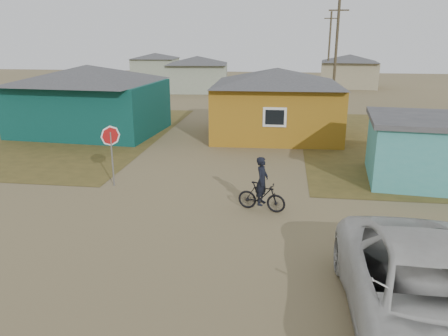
% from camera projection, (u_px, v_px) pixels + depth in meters
% --- Properties ---
extents(ground, '(120.00, 120.00, 0.00)m').
position_uv_depth(ground, '(176.00, 240.00, 12.55)').
color(ground, olive).
extents(grass_nw, '(20.00, 18.00, 0.00)m').
position_uv_depth(grass_nw, '(4.00, 131.00, 26.68)').
color(grass_nw, brown).
rests_on(grass_nw, ground).
extents(house_teal, '(8.93, 7.08, 4.00)m').
position_uv_depth(house_teal, '(89.00, 98.00, 25.84)').
color(house_teal, '#093631').
rests_on(house_teal, ground).
extents(house_yellow, '(7.72, 6.76, 3.90)m').
position_uv_depth(house_yellow, '(276.00, 102.00, 24.91)').
color(house_yellow, '#936416').
rests_on(house_yellow, ground).
extents(house_pale_west, '(7.04, 6.15, 3.60)m').
position_uv_depth(house_pale_west, '(198.00, 73.00, 45.00)').
color(house_pale_west, gray).
rests_on(house_pale_west, ground).
extents(house_beige_east, '(6.95, 6.05, 3.60)m').
position_uv_depth(house_beige_east, '(349.00, 70.00, 48.62)').
color(house_beige_east, gray).
rests_on(house_beige_east, ground).
extents(house_pale_north, '(6.28, 5.81, 3.40)m').
position_uv_depth(house_pale_north, '(155.00, 66.00, 57.44)').
color(house_pale_north, gray).
rests_on(house_pale_north, ground).
extents(utility_pole_near, '(1.40, 0.20, 8.00)m').
position_uv_depth(utility_pole_near, '(336.00, 57.00, 31.35)').
color(utility_pole_near, '#453B29').
rests_on(utility_pole_near, ground).
extents(utility_pole_far, '(1.40, 0.20, 8.00)m').
position_uv_depth(utility_pole_far, '(329.00, 50.00, 46.38)').
color(utility_pole_far, '#453B29').
rests_on(utility_pole_far, ground).
extents(stop_sign, '(0.73, 0.34, 2.39)m').
position_uv_depth(stop_sign, '(111.00, 142.00, 16.57)').
color(stop_sign, gray).
rests_on(stop_sign, ground).
extents(cyclist, '(1.71, 0.86, 1.86)m').
position_uv_depth(cyclist, '(262.00, 191.00, 14.47)').
color(cyclist, black).
rests_on(cyclist, ground).
extents(vehicle, '(3.04, 6.53, 1.81)m').
position_uv_depth(vehicle, '(431.00, 299.00, 8.18)').
color(vehicle, beige).
rests_on(vehicle, ground).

